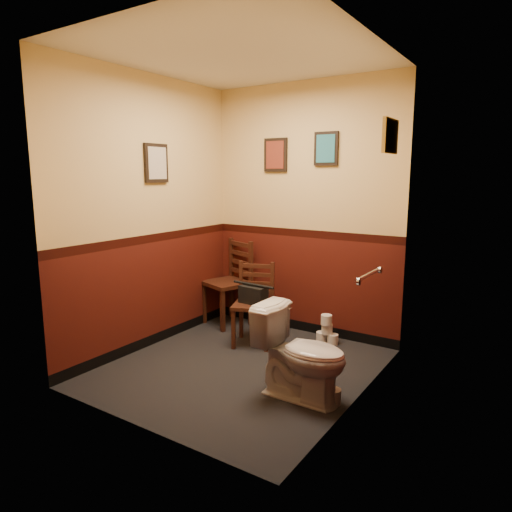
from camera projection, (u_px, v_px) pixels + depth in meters
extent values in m
cube|color=black|center=(241.00, 367.00, 4.17)|extent=(2.20, 2.40, 0.00)
cube|color=silver|center=(239.00, 54.00, 3.69)|extent=(2.20, 2.40, 0.00)
cube|color=#44120C|center=(304.00, 211.00, 4.92)|extent=(2.20, 0.00, 2.70)
cube|color=#44120C|center=(134.00, 236.00, 2.94)|extent=(2.20, 0.00, 2.70)
cube|color=#44120C|center=(149.00, 214.00, 4.52)|extent=(0.00, 2.40, 2.70)
cube|color=#44120C|center=(363.00, 229.00, 3.34)|extent=(0.00, 2.40, 2.70)
cylinder|color=silver|center=(368.00, 275.00, 3.64)|extent=(0.03, 0.50, 0.03)
cylinder|color=silver|center=(359.00, 281.00, 3.42)|extent=(0.02, 0.06, 0.06)
cylinder|color=silver|center=(380.00, 270.00, 3.83)|extent=(0.02, 0.06, 0.06)
cube|color=black|center=(276.00, 155.00, 4.99)|extent=(0.28, 0.03, 0.36)
cube|color=maroon|center=(275.00, 155.00, 4.97)|extent=(0.22, 0.01, 0.30)
cube|color=black|center=(326.00, 149.00, 4.66)|extent=(0.26, 0.03, 0.34)
cube|color=teal|center=(326.00, 149.00, 4.64)|extent=(0.20, 0.01, 0.28)
cube|color=black|center=(156.00, 163.00, 4.51)|extent=(0.03, 0.30, 0.38)
cube|color=#BCAB94|center=(157.00, 163.00, 4.50)|extent=(0.01, 0.24, 0.31)
cube|color=olive|center=(390.00, 136.00, 3.72)|extent=(0.03, 0.34, 0.28)
cube|color=#BCAB94|center=(388.00, 136.00, 3.73)|extent=(0.01, 0.28, 0.22)
imported|color=white|center=(301.00, 354.00, 3.55)|extent=(0.74, 0.41, 0.72)
cylinder|color=silver|center=(333.00, 396.00, 3.50)|extent=(0.12, 0.12, 0.12)
cylinder|color=silver|center=(334.00, 372.00, 3.47)|extent=(0.02, 0.02, 0.34)
cube|color=#3E1D12|center=(227.00, 283.00, 5.31)|extent=(0.58, 0.58, 0.04)
cube|color=#3E1D12|center=(204.00, 303.00, 5.39)|extent=(0.06, 0.06, 0.49)
cube|color=#3E1D12|center=(231.00, 297.00, 5.62)|extent=(0.06, 0.06, 0.49)
cube|color=#3E1D12|center=(223.00, 310.00, 5.08)|extent=(0.06, 0.06, 0.49)
cube|color=#3E1D12|center=(251.00, 304.00, 5.32)|extent=(0.06, 0.06, 0.49)
cube|color=#3E1D12|center=(231.00, 258.00, 5.54)|extent=(0.05, 0.05, 0.49)
cube|color=#3E1D12|center=(251.00, 263.00, 5.23)|extent=(0.05, 0.05, 0.49)
cube|color=#3E1D12|center=(241.00, 272.00, 5.41)|extent=(0.36, 0.15, 0.05)
cube|color=#3E1D12|center=(241.00, 263.00, 5.39)|extent=(0.36, 0.15, 0.05)
cube|color=#3E1D12|center=(241.00, 253.00, 5.37)|extent=(0.36, 0.15, 0.05)
cube|color=#3E1D12|center=(241.00, 244.00, 5.35)|extent=(0.36, 0.15, 0.05)
cube|color=#3E1D12|center=(253.00, 305.00, 4.67)|extent=(0.51, 0.51, 0.04)
cube|color=#3E1D12|center=(233.00, 329.00, 4.58)|extent=(0.05, 0.05, 0.42)
cube|color=#3E1D12|center=(241.00, 319.00, 4.90)|extent=(0.05, 0.05, 0.42)
cube|color=#3E1D12|center=(266.00, 331.00, 4.51)|extent=(0.05, 0.05, 0.42)
cube|color=#3E1D12|center=(272.00, 321.00, 4.84)|extent=(0.05, 0.05, 0.42)
cube|color=#3E1D12|center=(241.00, 280.00, 4.83)|extent=(0.05, 0.04, 0.42)
cube|color=#3E1D12|center=(272.00, 282.00, 4.77)|extent=(0.05, 0.04, 0.42)
cube|color=#3E1D12|center=(257.00, 292.00, 4.82)|extent=(0.30, 0.14, 0.04)
cube|color=#3E1D12|center=(257.00, 283.00, 4.81)|extent=(0.30, 0.14, 0.04)
cube|color=#3E1D12|center=(257.00, 275.00, 4.79)|extent=(0.30, 0.14, 0.04)
cube|color=#3E1D12|center=(257.00, 266.00, 4.77)|extent=(0.30, 0.14, 0.04)
cube|color=black|center=(253.00, 295.00, 4.65)|extent=(0.29, 0.16, 0.18)
cylinder|color=black|center=(253.00, 285.00, 4.63)|extent=(0.25, 0.04, 0.02)
cylinder|color=silver|center=(322.00, 337.00, 4.81)|extent=(0.11, 0.11, 0.10)
cylinder|color=silver|center=(333.00, 339.00, 4.74)|extent=(0.11, 0.11, 0.10)
cylinder|color=silver|center=(327.00, 329.00, 4.74)|extent=(0.11, 0.11, 0.10)
cylinder|color=silver|center=(326.00, 320.00, 4.71)|extent=(0.11, 0.11, 0.10)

